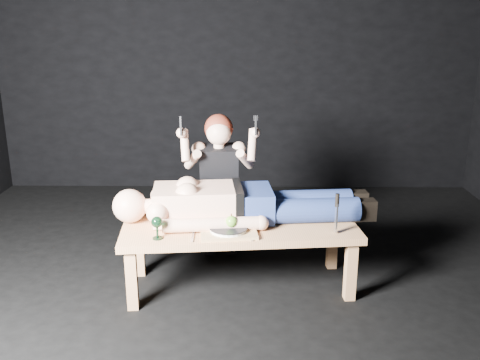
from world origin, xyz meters
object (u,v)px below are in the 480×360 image
Objects in this scene: goblet at (157,228)px; carving_knife at (337,214)px; serving_tray at (228,232)px; table at (240,256)px; lying_man at (246,199)px; kneeling_woman at (220,184)px.

carving_knife is (1.13, 0.11, 0.06)m from goblet.
serving_tray is 1.34× the size of carving_knife.
lying_man reaches higher than table.
serving_tray is (0.09, -0.66, -0.12)m from kneeling_woman.
goblet is (-0.35, -0.75, -0.05)m from kneeling_woman.
kneeling_woman is at bearing 134.73° from carving_knife.
table is 0.64m from goblet.
kneeling_woman is (-0.16, 0.51, 0.35)m from table.
serving_tray is (-0.07, -0.14, 0.24)m from table.
kneeling_woman is 0.67m from serving_tray.
carving_knife is (0.77, -0.64, 0.01)m from kneeling_woman.
kneeling_woman is at bearing 64.89° from goblet.
carving_knife is at bearing -41.86° from kneeling_woman.
lying_man is 0.44m from kneeling_woman.
table is 1.35× the size of kneeling_woman.
goblet is 1.13m from carving_knife.
table is at bearing -74.95° from kneeling_woman.
kneeling_woman is 4.35× the size of carving_knife.
goblet is at bearing 179.76° from carving_knife.
serving_tray is 0.70m from carving_knife.
lying_man reaches higher than goblet.
serving_tray is 0.45m from goblet.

